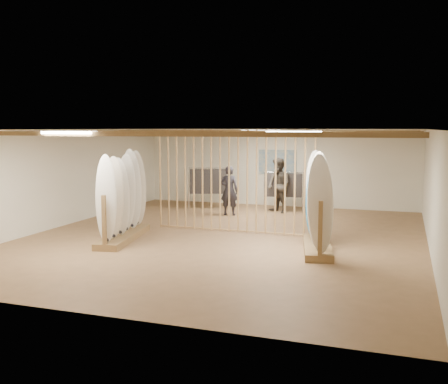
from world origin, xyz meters
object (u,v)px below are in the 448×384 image
(rack_left, at_px, (123,211))
(clothing_rack_b, at_px, (284,185))
(shopper_b, at_px, (279,182))
(shopper_a, at_px, (229,187))
(clothing_rack_a, at_px, (208,181))
(rack_right, at_px, (318,219))

(rack_left, distance_m, clothing_rack_b, 6.50)
(rack_left, relative_size, shopper_b, 1.33)
(clothing_rack_b, distance_m, shopper_a, 2.03)
(clothing_rack_a, xyz_separation_m, clothing_rack_b, (2.65, 0.27, -0.06))
(rack_left, distance_m, shopper_a, 4.69)
(rack_left, relative_size, shopper_a, 1.51)
(shopper_a, bearing_deg, rack_left, 71.01)
(clothing_rack_b, bearing_deg, rack_left, -123.53)
(shopper_a, bearing_deg, shopper_b, -146.76)
(clothing_rack_a, bearing_deg, shopper_a, -61.94)
(rack_right, distance_m, shopper_a, 5.41)
(shopper_b, bearing_deg, rack_right, -29.38)
(rack_right, distance_m, clothing_rack_a, 6.97)
(shopper_b, bearing_deg, shopper_a, -106.45)
(clothing_rack_a, distance_m, shopper_b, 2.55)
(rack_right, distance_m, clothing_rack_b, 5.81)
(rack_right, distance_m, shopper_b, 5.53)
(rack_right, height_order, shopper_a, rack_right)
(clothing_rack_a, height_order, shopper_b, shopper_b)
(clothing_rack_b, distance_m, shopper_b, 0.38)
(clothing_rack_a, height_order, clothing_rack_b, clothing_rack_a)
(shopper_b, bearing_deg, clothing_rack_b, 111.05)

